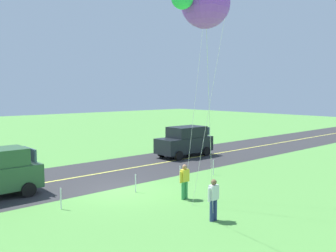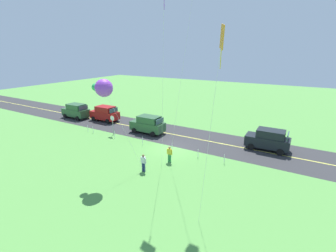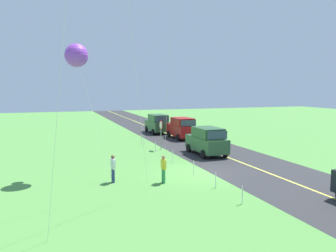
# 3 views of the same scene
# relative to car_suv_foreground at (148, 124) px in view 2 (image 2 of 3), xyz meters

# --- Properties ---
(ground_plane) EXTENTS (120.00, 120.00, 0.10)m
(ground_plane) POSITION_rel_car_suv_foreground_xyz_m (-5.14, 2.90, -1.20)
(ground_plane) COLOR #549342
(asphalt_road) EXTENTS (120.00, 7.00, 0.00)m
(asphalt_road) POSITION_rel_car_suv_foreground_xyz_m (-5.14, -1.10, -1.15)
(asphalt_road) COLOR #2D2D30
(asphalt_road) RESTS_ON ground
(road_centre_stripe) EXTENTS (120.00, 0.16, 0.00)m
(road_centre_stripe) POSITION_rel_car_suv_foreground_xyz_m (-5.14, -1.10, -1.15)
(road_centre_stripe) COLOR #E5E04C
(road_centre_stripe) RESTS_ON asphalt_road
(car_suv_foreground) EXTENTS (4.40, 2.12, 2.24)m
(car_suv_foreground) POSITION_rel_car_suv_foreground_xyz_m (0.00, 0.00, 0.00)
(car_suv_foreground) COLOR #2D5633
(car_suv_foreground) RESTS_ON ground
(car_parked_east_near) EXTENTS (4.40, 2.12, 2.24)m
(car_parked_east_near) POSITION_rel_car_suv_foreground_xyz_m (8.75, -1.34, 0.00)
(car_parked_east_near) COLOR maroon
(car_parked_east_near) RESTS_ON ground
(car_parked_west_near) EXTENTS (4.40, 2.12, 2.24)m
(car_parked_west_near) POSITION_rel_car_suv_foreground_xyz_m (-14.10, -1.91, 0.00)
(car_parked_west_near) COLOR black
(car_parked_west_near) RESTS_ON ground
(car_parked_east_far) EXTENTS (4.40, 2.12, 2.24)m
(car_parked_east_far) POSITION_rel_car_suv_foreground_xyz_m (13.84, -0.25, 0.00)
(car_parked_east_far) COLOR #2D5633
(car_parked_east_far) RESTS_ON ground
(stop_sign) EXTENTS (0.76, 0.08, 2.56)m
(stop_sign) POSITION_rel_car_suv_foreground_xyz_m (3.36, 2.80, 0.65)
(stop_sign) COLOR gray
(stop_sign) RESTS_ON ground
(person_adult_near) EXTENTS (0.58, 0.22, 1.60)m
(person_adult_near) POSITION_rel_car_suv_foreground_xyz_m (-5.49, 8.64, -0.29)
(person_adult_near) COLOR navy
(person_adult_near) RESTS_ON ground
(person_adult_companion) EXTENTS (0.58, 0.22, 1.60)m
(person_adult_companion) POSITION_rel_car_suv_foreground_xyz_m (-6.56, 5.95, -0.29)
(person_adult_companion) COLOR #338C4C
(person_adult_companion) RESTS_ON ground
(kite_red_low) EXTENTS (3.52, 2.37, 8.05)m
(kite_red_low) POSITION_rel_car_suv_foreground_xyz_m (-3.11, 10.30, 6.20)
(kite_red_low) COLOR silver
(kite_red_low) RESTS_ON ground
(kite_green_far) EXTENTS (0.64, 1.65, 11.44)m
(kite_green_far) POSITION_rel_car_suv_foreground_xyz_m (-12.57, 11.08, 9.40)
(kite_green_far) COLOR silver
(kite_green_far) RESTS_ON ground
(fence_post_0) EXTENTS (0.05, 0.05, 0.90)m
(fence_post_0) POSITION_rel_car_suv_foreground_xyz_m (-11.13, 3.60, -0.70)
(fence_post_0) COLOR silver
(fence_post_0) RESTS_ON ground
(fence_post_1) EXTENTS (0.05, 0.05, 0.90)m
(fence_post_1) POSITION_rel_car_suv_foreground_xyz_m (-8.47, 3.60, -0.70)
(fence_post_1) COLOR silver
(fence_post_1) RESTS_ON ground
(fence_post_2) EXTENTS (0.05, 0.05, 0.90)m
(fence_post_2) POSITION_rel_car_suv_foreground_xyz_m (-5.54, 3.60, -0.70)
(fence_post_2) COLOR silver
(fence_post_2) RESTS_ON ground
(fence_post_3) EXTENTS (0.05, 0.05, 0.90)m
(fence_post_3) POSITION_rel_car_suv_foreground_xyz_m (-1.73, 3.60, -0.70)
(fence_post_3) COLOR silver
(fence_post_3) RESTS_ON ground
(fence_post_4) EXTENTS (0.05, 0.05, 0.90)m
(fence_post_4) POSITION_rel_car_suv_foreground_xyz_m (2.45, 3.60, -0.70)
(fence_post_4) COLOR silver
(fence_post_4) RESTS_ON ground
(fence_post_5) EXTENTS (0.05, 0.05, 0.90)m
(fence_post_5) POSITION_rel_car_suv_foreground_xyz_m (6.08, 3.60, -0.70)
(fence_post_5) COLOR silver
(fence_post_5) RESTS_ON ground
(fence_post_6) EXTENTS (0.05, 0.05, 0.90)m
(fence_post_6) POSITION_rel_car_suv_foreground_xyz_m (7.04, 3.60, -0.70)
(fence_post_6) COLOR silver
(fence_post_6) RESTS_ON ground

